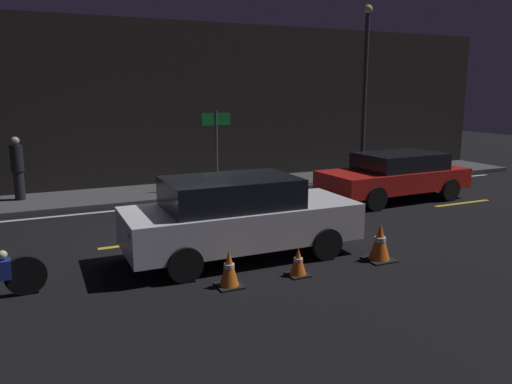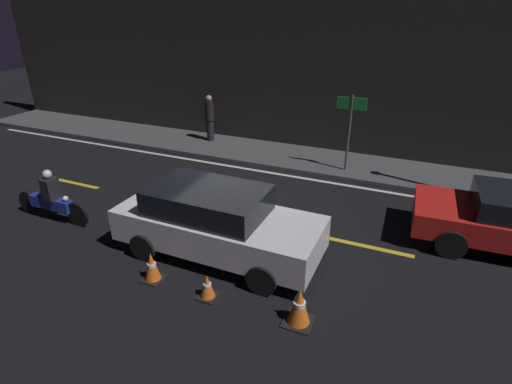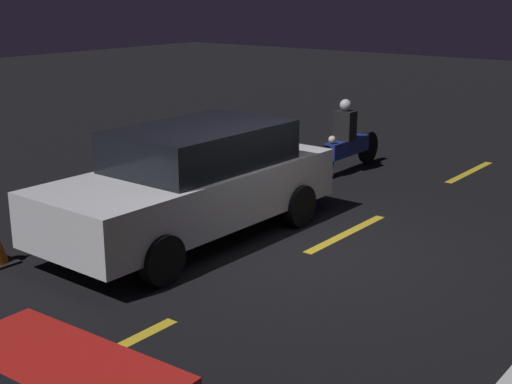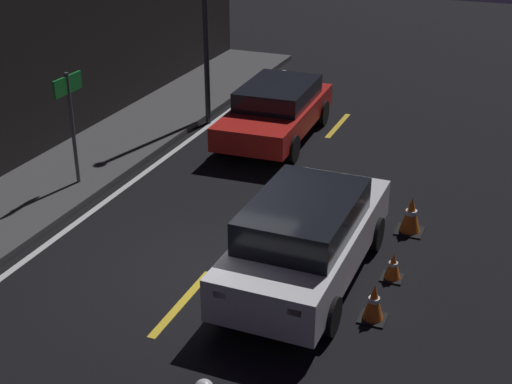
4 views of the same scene
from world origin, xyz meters
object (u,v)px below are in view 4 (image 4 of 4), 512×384
at_px(street_lamp, 205,0).
at_px(traffic_cone_mid, 393,266).
at_px(traffic_cone_near, 374,303).
at_px(shop_sign, 70,107).
at_px(sedan_white, 306,236).
at_px(traffic_cone_far, 411,215).
at_px(taxi_red, 276,109).

bearing_deg(street_lamp, traffic_cone_mid, -133.35).
height_order(traffic_cone_near, shop_sign, shop_sign).
distance_m(shop_sign, street_lamp, 5.06).
xyz_separation_m(sedan_white, street_lamp, (6.44, 4.88, 2.42)).
distance_m(traffic_cone_mid, street_lamp, 9.10).
relative_size(traffic_cone_near, traffic_cone_far, 0.86).
bearing_deg(shop_sign, traffic_cone_near, -108.70).
bearing_deg(taxi_red, traffic_cone_far, 45.24).
height_order(traffic_cone_near, street_lamp, street_lamp).
bearing_deg(traffic_cone_far, sedan_white, 150.45).
bearing_deg(traffic_cone_near, sedan_white, 61.30).
bearing_deg(shop_sign, sedan_white, -106.12).
distance_m(taxi_red, traffic_cone_far, 5.63).
distance_m(sedan_white, shop_sign, 5.99).
xyz_separation_m(traffic_cone_near, traffic_cone_mid, (1.28, -0.03, -0.06)).
bearing_deg(traffic_cone_far, taxi_red, 47.50).
relative_size(sedan_white, street_lamp, 0.78).
relative_size(traffic_cone_far, shop_sign, 0.30).
height_order(taxi_red, traffic_cone_near, taxi_red).
distance_m(taxi_red, shop_sign, 5.42).
height_order(traffic_cone_near, traffic_cone_mid, traffic_cone_near).
bearing_deg(taxi_red, traffic_cone_mid, 34.67).
bearing_deg(sedan_white, shop_sign, 74.37).
bearing_deg(traffic_cone_near, taxi_red, 31.29).
xyz_separation_m(sedan_white, traffic_cone_near, (-0.74, -1.34, -0.51)).
height_order(taxi_red, street_lamp, street_lamp).
height_order(sedan_white, street_lamp, street_lamp).
relative_size(taxi_red, traffic_cone_far, 6.15).
relative_size(taxi_red, traffic_cone_mid, 8.97).
distance_m(traffic_cone_near, traffic_cone_far, 3.06).
xyz_separation_m(traffic_cone_mid, street_lamp, (5.90, 6.25, 2.99)).
bearing_deg(traffic_cone_far, traffic_cone_near, -179.54).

